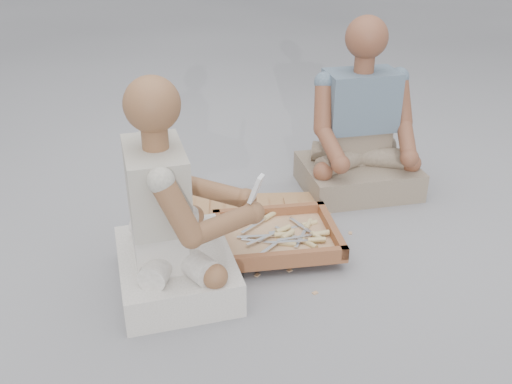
{
  "coord_description": "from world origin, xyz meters",
  "views": [
    {
      "loc": [
        0.03,
        -1.66,
        1.28
      ],
      "look_at": [
        -0.06,
        0.23,
        0.3
      ],
      "focal_mm": 40.0,
      "sensor_mm": 36.0,
      "label": 1
    }
  ],
  "objects_px": {
    "craftsman": "(171,221)",
    "companion": "(360,136)",
    "tool_tray": "(277,237)",
    "carved_panel": "(249,219)"
  },
  "relations": [
    {
      "from": "craftsman",
      "to": "companion",
      "type": "bearing_deg",
      "value": 119.49
    },
    {
      "from": "carved_panel",
      "to": "companion",
      "type": "relative_size",
      "value": 0.75
    },
    {
      "from": "tool_tray",
      "to": "craftsman",
      "type": "height_order",
      "value": "craftsman"
    },
    {
      "from": "tool_tray",
      "to": "companion",
      "type": "relative_size",
      "value": 0.67
    },
    {
      "from": "tool_tray",
      "to": "craftsman",
      "type": "xyz_separation_m",
      "value": [
        -0.37,
        -0.25,
        0.21
      ]
    },
    {
      "from": "tool_tray",
      "to": "craftsman",
      "type": "distance_m",
      "value": 0.49
    },
    {
      "from": "tool_tray",
      "to": "companion",
      "type": "distance_m",
      "value": 0.73
    },
    {
      "from": "carved_panel",
      "to": "tool_tray",
      "type": "height_order",
      "value": "tool_tray"
    },
    {
      "from": "companion",
      "to": "craftsman",
      "type": "bearing_deg",
      "value": 32.64
    },
    {
      "from": "craftsman",
      "to": "companion",
      "type": "distance_m",
      "value": 1.12
    }
  ]
}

